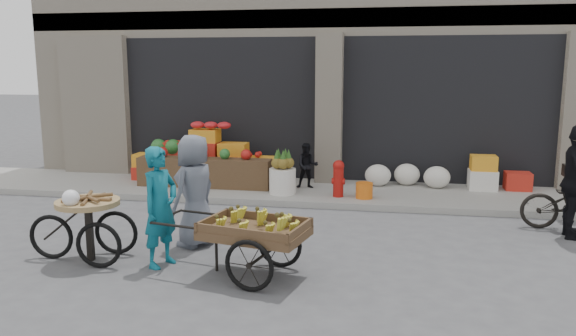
% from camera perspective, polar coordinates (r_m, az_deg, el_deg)
% --- Properties ---
extents(ground, '(80.00, 80.00, 0.00)m').
position_cam_1_polar(ground, '(7.57, -0.15, -9.74)').
color(ground, '#424244').
rests_on(ground, ground).
extents(sidewalk, '(18.00, 2.20, 0.12)m').
position_cam_1_polar(sidewalk, '(11.45, 3.62, -2.50)').
color(sidewalk, gray).
rests_on(sidewalk, ground).
extents(building, '(14.00, 6.45, 7.00)m').
position_cam_1_polar(building, '(15.10, 5.59, 13.21)').
color(building, beige).
rests_on(building, ground).
extents(fruit_display, '(3.10, 1.12, 1.24)m').
position_cam_1_polar(fruit_display, '(12.13, -7.91, 1.09)').
color(fruit_display, red).
rests_on(fruit_display, sidewalk).
extents(pineapple_bin, '(0.52, 0.52, 0.50)m').
position_cam_1_polar(pineapple_bin, '(11.01, -0.56, -1.35)').
color(pineapple_bin, silver).
rests_on(pineapple_bin, sidewalk).
extents(fire_hydrant, '(0.22, 0.22, 0.71)m').
position_cam_1_polar(fire_hydrant, '(10.78, 5.14, -0.91)').
color(fire_hydrant, '#A5140F').
rests_on(fire_hydrant, sidewalk).
extents(orange_bucket, '(0.32, 0.32, 0.30)m').
position_cam_1_polar(orange_bucket, '(10.75, 7.75, -2.27)').
color(orange_bucket, orange).
rests_on(orange_bucket, sidewalk).
extents(right_bay_goods, '(3.35, 0.60, 0.70)m').
position_cam_1_polar(right_bay_goods, '(11.96, 16.52, -0.65)').
color(right_bay_goods, silver).
rests_on(right_bay_goods, sidewalk).
extents(seated_person, '(0.51, 0.43, 0.93)m').
position_cam_1_polar(seated_person, '(11.48, 1.97, 0.23)').
color(seated_person, black).
rests_on(seated_person, sidewalk).
extents(banana_cart, '(2.25, 1.27, 0.89)m').
position_cam_1_polar(banana_cart, '(6.96, -3.74, -5.97)').
color(banana_cart, brown).
rests_on(banana_cart, ground).
extents(vendor_woman, '(0.55, 0.67, 1.58)m').
position_cam_1_polar(vendor_woman, '(7.49, -12.84, -3.88)').
color(vendor_woman, '#0E5E72').
rests_on(vendor_woman, ground).
extents(tricycle_cart, '(1.44, 0.90, 0.95)m').
position_cam_1_polar(tricycle_cart, '(8.01, -19.63, -4.97)').
color(tricycle_cart, '#9E7F51').
rests_on(tricycle_cart, ground).
extents(vendor_grey, '(0.77, 0.93, 1.64)m').
position_cam_1_polar(vendor_grey, '(8.23, -9.47, -2.29)').
color(vendor_grey, slate).
rests_on(vendor_grey, ground).
extents(cyclist, '(0.54, 1.06, 1.74)m').
position_cam_1_polar(cyclist, '(9.51, 27.17, -1.28)').
color(cyclist, black).
rests_on(cyclist, ground).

